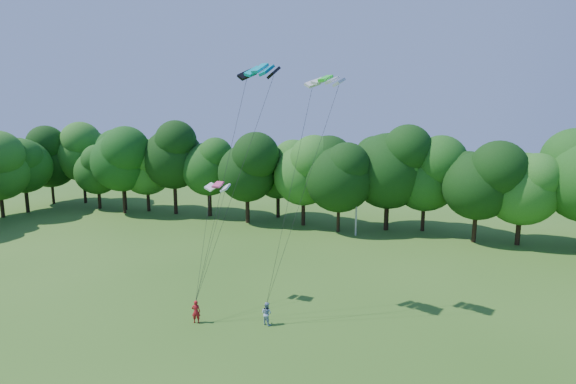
% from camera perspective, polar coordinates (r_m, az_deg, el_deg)
% --- Properties ---
extents(utility_pole, '(1.69, 0.44, 8.54)m').
position_cam_1_polar(utility_pole, '(52.84, 8.69, -0.89)').
color(utility_pole, '#ACACA3').
rests_on(utility_pole, ground).
extents(kite_flyer_left, '(0.69, 0.57, 1.62)m').
position_cam_1_polar(kite_flyer_left, '(32.40, -11.60, -14.66)').
color(kite_flyer_left, '#AC161C').
rests_on(kite_flyer_left, ground).
extents(kite_flyer_right, '(0.93, 0.82, 1.60)m').
position_cam_1_polar(kite_flyer_right, '(31.59, -2.73, -15.14)').
color(kite_flyer_right, '#8FABC7').
rests_on(kite_flyer_right, ground).
extents(kite_teal, '(3.10, 2.00, 0.75)m').
position_cam_1_polar(kite_teal, '(30.82, -3.57, 15.41)').
color(kite_teal, '#0597AA').
rests_on(kite_teal, ground).
extents(kite_green, '(2.83, 1.89, 0.51)m').
position_cam_1_polar(kite_green, '(30.66, 4.79, 14.20)').
color(kite_green, '#22E827').
rests_on(kite_green, ground).
extents(kite_pink, '(1.84, 0.90, 0.40)m').
position_cam_1_polar(kite_pink, '(33.47, -8.89, 0.94)').
color(kite_pink, '#E84079').
rests_on(kite_pink, ground).
extents(tree_back_west, '(9.20, 9.20, 13.39)m').
position_cam_1_polar(tree_back_west, '(67.80, -20.42, 4.37)').
color(tree_back_west, '#331F14').
rests_on(tree_back_west, ground).
extents(tree_back_center, '(10.14, 10.14, 14.76)m').
position_cam_1_polar(tree_back_center, '(55.66, 12.69, 4.56)').
color(tree_back_center, black).
rests_on(tree_back_center, ground).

